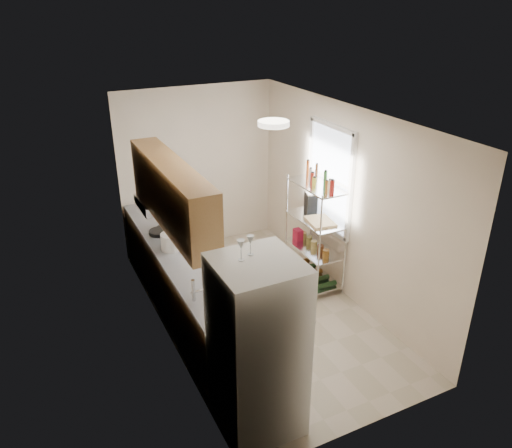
# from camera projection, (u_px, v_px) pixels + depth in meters

# --- Properties ---
(room) EXTENTS (2.52, 4.42, 2.62)m
(room) POSITION_uv_depth(u_px,v_px,m) (260.00, 221.00, 6.08)
(room) COLOR #C2B39D
(room) RESTS_ON ground
(counter_run) EXTENTS (0.63, 3.51, 0.90)m
(counter_run) POSITION_uv_depth(u_px,v_px,m) (181.00, 281.00, 6.43)
(counter_run) COLOR #A67447
(counter_run) RESTS_ON ground
(upper_cabinets) EXTENTS (0.33, 2.20, 0.72)m
(upper_cabinets) POSITION_uv_depth(u_px,v_px,m) (172.00, 194.00, 5.52)
(upper_cabinets) COLOR #A67447
(upper_cabinets) RESTS_ON room
(range_hood) EXTENTS (0.50, 0.60, 0.12)m
(range_hood) POSITION_uv_depth(u_px,v_px,m) (159.00, 203.00, 6.37)
(range_hood) COLOR #B7BABC
(range_hood) RESTS_ON room
(window) EXTENTS (0.06, 1.00, 1.46)m
(window) POSITION_uv_depth(u_px,v_px,m) (330.00, 178.00, 6.75)
(window) COLOR white
(window) RESTS_ON room
(bakers_rack) EXTENTS (0.45, 0.90, 1.73)m
(bakers_rack) POSITION_uv_depth(u_px,v_px,m) (316.00, 212.00, 6.80)
(bakers_rack) COLOR silver
(bakers_rack) RESTS_ON ground
(ceiling_dome) EXTENTS (0.34, 0.34, 0.05)m
(ceiling_dome) POSITION_uv_depth(u_px,v_px,m) (274.00, 123.00, 5.30)
(ceiling_dome) COLOR white
(ceiling_dome) RESTS_ON room
(refrigerator) EXTENTS (0.74, 0.74, 1.79)m
(refrigerator) POSITION_uv_depth(u_px,v_px,m) (257.00, 348.00, 4.54)
(refrigerator) COLOR silver
(refrigerator) RESTS_ON ground
(wine_glass_a) EXTENTS (0.07, 0.07, 0.19)m
(wine_glass_a) POSITION_uv_depth(u_px,v_px,m) (241.00, 250.00, 4.15)
(wine_glass_a) COLOR silver
(wine_glass_a) RESTS_ON refrigerator
(wine_glass_b) EXTENTS (0.06, 0.06, 0.18)m
(wine_glass_b) POSITION_uv_depth(u_px,v_px,m) (250.00, 245.00, 4.24)
(wine_glass_b) COLOR silver
(wine_glass_b) RESTS_ON refrigerator
(rice_cooker) EXTENTS (0.26, 0.26, 0.21)m
(rice_cooker) POSITION_uv_depth(u_px,v_px,m) (171.00, 241.00, 6.24)
(rice_cooker) COLOR white
(rice_cooker) RESTS_ON counter_run
(frying_pan_large) EXTENTS (0.29, 0.29, 0.05)m
(frying_pan_large) POSITION_uv_depth(u_px,v_px,m) (160.00, 232.00, 6.67)
(frying_pan_large) COLOR black
(frying_pan_large) RESTS_ON counter_run
(frying_pan_small) EXTENTS (0.23, 0.23, 0.05)m
(frying_pan_small) POSITION_uv_depth(u_px,v_px,m) (164.00, 229.00, 6.76)
(frying_pan_small) COLOR black
(frying_pan_small) RESTS_ON counter_run
(cutting_board) EXTENTS (0.38, 0.46, 0.03)m
(cutting_board) POSITION_uv_depth(u_px,v_px,m) (320.00, 221.00, 6.74)
(cutting_board) COLOR tan
(cutting_board) RESTS_ON bakers_rack
(espresso_machine) EXTENTS (0.20, 0.25, 0.25)m
(espresso_machine) POSITION_uv_depth(u_px,v_px,m) (311.00, 201.00, 7.11)
(espresso_machine) COLOR black
(espresso_machine) RESTS_ON bakers_rack
(storage_bag) EXTENTS (0.10, 0.14, 0.16)m
(storage_bag) POSITION_uv_depth(u_px,v_px,m) (298.00, 234.00, 7.24)
(storage_bag) COLOR maroon
(storage_bag) RESTS_ON bakers_rack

